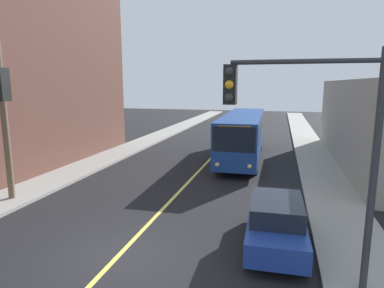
% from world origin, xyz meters
% --- Properties ---
extents(ground_plane, '(120.00, 120.00, 0.00)m').
position_xyz_m(ground_plane, '(0.00, 0.00, 0.00)').
color(ground_plane, black).
extents(sidewalk_left, '(2.50, 90.00, 0.15)m').
position_xyz_m(sidewalk_left, '(-7.25, 10.00, 0.07)').
color(sidewalk_left, gray).
rests_on(sidewalk_left, ground).
extents(sidewalk_right, '(2.50, 90.00, 0.15)m').
position_xyz_m(sidewalk_right, '(7.25, 10.00, 0.07)').
color(sidewalk_right, gray).
rests_on(sidewalk_right, ground).
extents(lane_stripe_center, '(0.16, 60.00, 0.01)m').
position_xyz_m(lane_stripe_center, '(0.00, 15.00, 0.01)').
color(lane_stripe_center, '#D8CC4C').
rests_on(lane_stripe_center, ground).
extents(city_bus, '(2.84, 12.21, 3.20)m').
position_xyz_m(city_bus, '(2.20, 15.05, 1.82)').
color(city_bus, navy).
rests_on(city_bus, ground).
extents(parked_car_blue, '(1.91, 4.45, 1.62)m').
position_xyz_m(parked_car_blue, '(4.75, 1.93, 0.84)').
color(parked_car_blue, navy).
rests_on(parked_car_blue, ground).
extents(traffic_signal_right_corner, '(3.75, 0.48, 6.00)m').
position_xyz_m(traffic_signal_right_corner, '(5.41, -0.20, 4.30)').
color(traffic_signal_right_corner, '#2D2D33').
rests_on(traffic_signal_right_corner, sidewalk_right).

